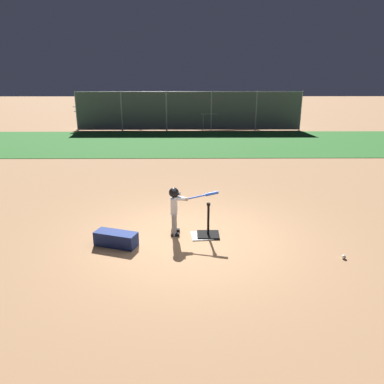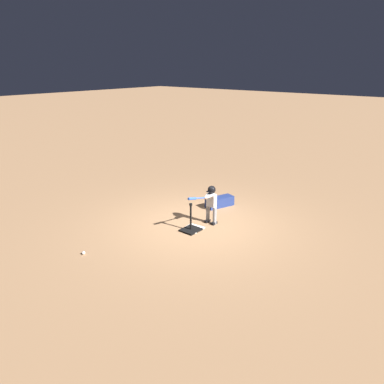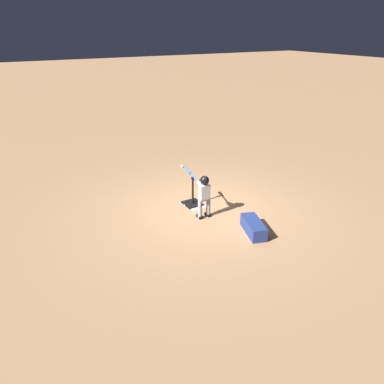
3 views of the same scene
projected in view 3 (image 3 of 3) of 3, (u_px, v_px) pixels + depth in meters
The scene contains 6 objects.
ground_plane at pixel (205, 209), 9.02m from camera, with size 90.00×90.00×0.00m, color #99704C.
home_plate at pixel (196, 206), 9.19m from camera, with size 0.44×0.44×0.02m, color white.
batting_tee at pixel (193, 201), 9.24m from camera, with size 0.46×0.42×0.73m.
batter_child at pixel (203, 191), 8.44m from camera, with size 1.03×0.32×1.03m.
baseball at pixel (182, 166), 11.67m from camera, with size 0.07×0.07×0.07m, color white.
equipment_bag at pixel (254, 227), 7.96m from camera, with size 0.84×0.32×0.28m, color navy.
Camera 3 is at (-6.84, 4.28, 4.07)m, focal length 35.00 mm.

